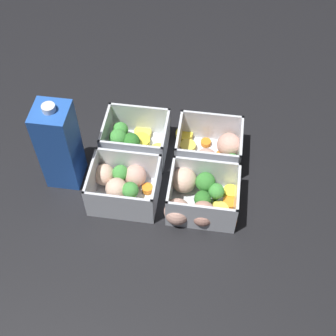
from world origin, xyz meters
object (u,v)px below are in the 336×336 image
container_near_right (134,140)px  container_far_left (198,198)px  container_far_right (123,184)px  juice_carton (59,146)px  container_near_left (213,150)px

container_near_right → container_far_left: (-0.15, 0.13, 0.00)m
container_far_right → juice_carton: 0.14m
container_far_left → container_far_right: (0.15, -0.01, -0.00)m
container_far_left → juice_carton: bearing=-7.9°
container_far_left → juice_carton: size_ratio=0.73×
container_near_right → juice_carton: 0.17m
container_far_left → container_far_right: 0.15m
container_near_left → container_near_right: 0.17m
container_near_left → container_near_right: bearing=-0.6°
juice_carton → container_near_right: bearing=-144.0°
container_near_right → container_far_right: same height
container_near_right → container_far_left: same height
container_near_left → container_far_right: same height
container_far_left → juice_carton: 0.28m
container_near_left → container_far_left: same height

